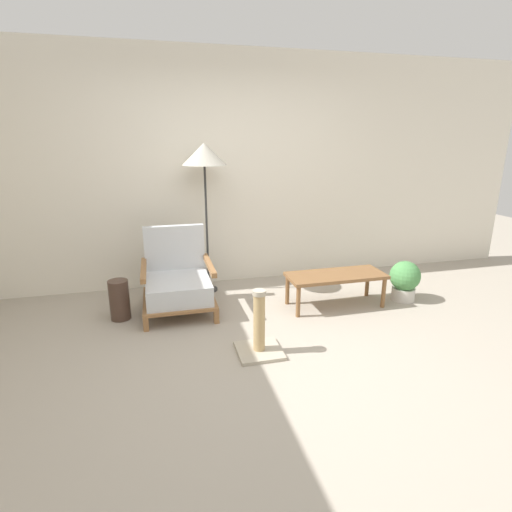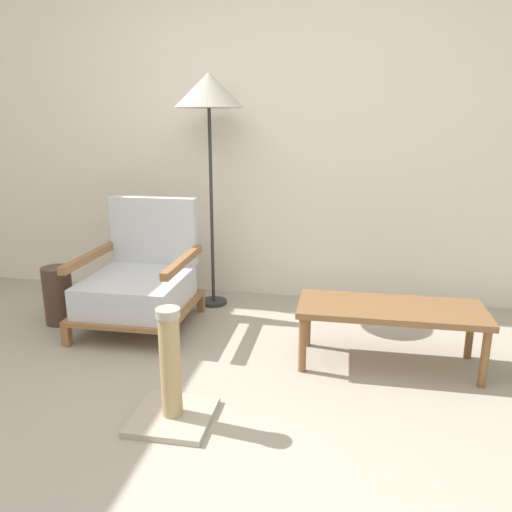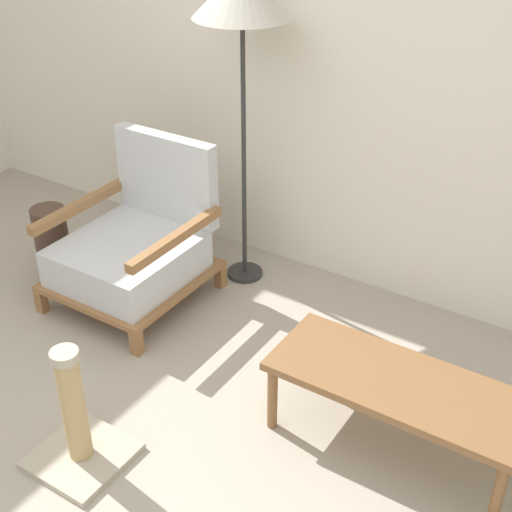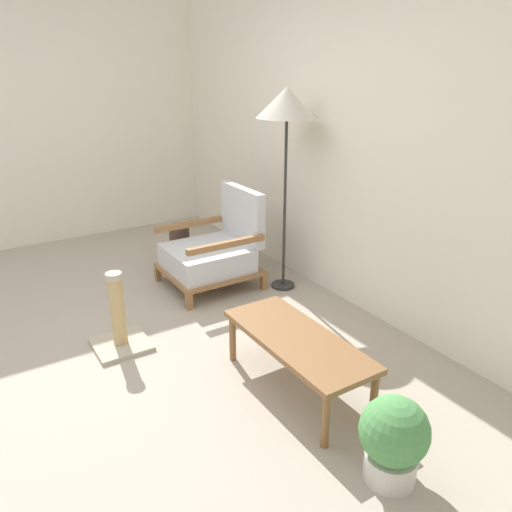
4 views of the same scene
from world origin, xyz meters
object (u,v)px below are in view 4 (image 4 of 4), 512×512
potted_plant (393,438)px  scratching_post (119,325)px  vase (180,245)px  armchair (214,250)px  floor_lamp (287,108)px  coffee_table (297,343)px

potted_plant → scratching_post: bearing=-159.0°
vase → armchair: bearing=7.1°
potted_plant → scratching_post: 1.97m
floor_lamp → vase: floor_lamp is taller
potted_plant → floor_lamp: bearing=158.2°
vase → scratching_post: 1.52m
armchair → floor_lamp: (0.38, 0.48, 1.21)m
armchair → scratching_post: size_ratio=1.50×
vase → scratching_post: scratching_post is taller
floor_lamp → potted_plant: floor_lamp is taller
armchair → coffee_table: (1.62, -0.30, -0.00)m
vase → coffee_table: bearing=-5.9°
floor_lamp → coffee_table: (1.24, -0.78, -1.21)m
floor_lamp → potted_plant: size_ratio=3.78×
floor_lamp → scratching_post: (0.21, -1.53, -1.35)m
floor_lamp → coffee_table: 1.90m
armchair → coffee_table: armchair is taller
potted_plant → coffee_table: bearing=177.1°
armchair → potted_plant: 2.45m
armchair → scratching_post: bearing=-60.7°
armchair → coffee_table: size_ratio=0.81×
vase → potted_plant: potted_plant is taller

